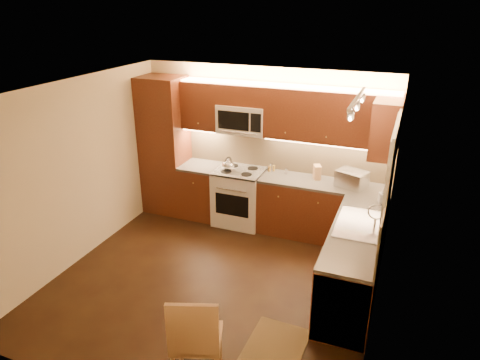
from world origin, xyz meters
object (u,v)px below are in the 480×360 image
at_px(toaster_oven, 352,179).
at_px(knife_block, 317,172).
at_px(kettle, 228,164).
at_px(dining_chair, 197,336).
at_px(stove, 240,197).
at_px(soap_bottle, 383,196).
at_px(microwave, 243,119).
at_px(sink, 360,219).

distance_m(toaster_oven, knife_block, 0.55).
distance_m(kettle, toaster_oven, 1.90).
distance_m(toaster_oven, dining_chair, 3.37).
relative_size(stove, soap_bottle, 4.36).
distance_m(microwave, toaster_oven, 1.87).
relative_size(stove, knife_block, 4.29).
relative_size(kettle, toaster_oven, 0.55).
height_order(toaster_oven, knife_block, toaster_oven).
height_order(kettle, toaster_oven, kettle).
distance_m(stove, dining_chair, 3.29).
xyz_separation_m(kettle, dining_chair, (0.99, -3.11, -0.51)).
height_order(stove, microwave, microwave).
bearing_deg(stove, microwave, 90.00).
height_order(sink, knife_block, knife_block).
xyz_separation_m(stove, soap_bottle, (2.20, -0.38, 0.55)).
distance_m(kettle, dining_chair, 3.31).
xyz_separation_m(kettle, soap_bottle, (2.37, -0.31, -0.03)).
height_order(stove, kettle, kettle).
bearing_deg(microwave, stove, -90.00).
height_order(stove, soap_bottle, soap_bottle).
xyz_separation_m(microwave, kettle, (-0.17, -0.21, -0.69)).
bearing_deg(microwave, dining_chair, -76.02).
bearing_deg(knife_block, microwave, 157.46).
relative_size(stove, microwave, 1.21).
height_order(microwave, knife_block, microwave).
bearing_deg(sink, microwave, 147.79).
bearing_deg(microwave, toaster_oven, -3.89).
relative_size(sink, kettle, 3.79).
distance_m(microwave, sink, 2.48).
relative_size(soap_bottle, dining_chair, 0.20).
relative_size(stove, toaster_oven, 2.25).
bearing_deg(sink, knife_block, 122.15).
bearing_deg(toaster_oven, kettle, -156.51).
relative_size(toaster_oven, soap_bottle, 1.94).
height_order(microwave, kettle, microwave).
relative_size(microwave, knife_block, 3.54).
bearing_deg(kettle, knife_block, 28.18).
bearing_deg(sink, soap_bottle, 74.68).
xyz_separation_m(sink, toaster_oven, (-0.26, 1.14, 0.05)).
distance_m(sink, dining_chair, 2.41).
height_order(sink, dining_chair, sink).
bearing_deg(dining_chair, toaster_oven, 54.57).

